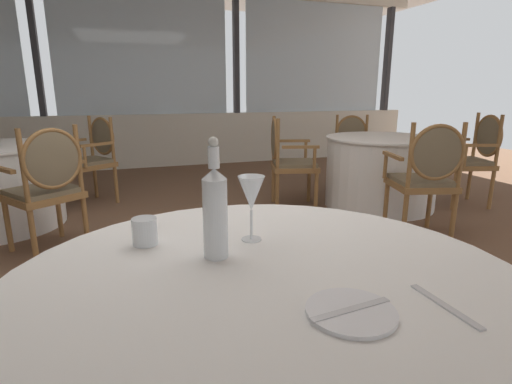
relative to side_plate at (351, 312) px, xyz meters
name	(u,v)px	position (x,y,z in m)	size (l,w,h in m)	color
ground_plane	(200,281)	(-0.03, 1.71, -0.75)	(14.79, 14.79, 0.00)	brown
window_wall_far	(146,93)	(-0.03, 5.98, 0.42)	(9.49, 0.14, 2.94)	silver
side_plate	(351,312)	(0.00, 0.00, 0.00)	(0.20, 0.20, 0.01)	white
butter_knife	(351,309)	(0.00, 0.00, 0.01)	(0.20, 0.02, 0.00)	silver
dinner_fork	(445,306)	(0.21, -0.04, 0.00)	(0.20, 0.02, 0.00)	silver
water_bottle	(215,210)	(-0.21, 0.39, 0.14)	(0.07, 0.07, 0.35)	white
wine_glass	(251,195)	(-0.07, 0.49, 0.15)	(0.09, 0.09, 0.21)	white
water_tumbler	(145,231)	(-0.40, 0.55, 0.04)	(0.08, 0.08, 0.09)	white
background_table_0	(380,172)	(2.14, 2.85, -0.38)	(1.17, 1.17, 0.74)	white
dining_chair_0_0	(286,156)	(1.17, 3.12, -0.19)	(0.57, 0.61, 0.95)	olive
dining_chair_0_1	(427,172)	(1.87, 1.87, -0.17)	(0.61, 0.57, 0.98)	olive
dining_chair_0_2	(475,153)	(3.12, 2.58, -0.18)	(0.57, 0.61, 0.98)	olive
dining_chair_0_3	(353,145)	(2.41, 3.82, -0.22)	(0.61, 0.57, 0.91)	olive
dining_chair_1_2	(47,181)	(-0.99, 2.55, -0.19)	(0.66, 0.64, 0.97)	olive
dining_chair_1_3	(93,153)	(-0.75, 3.97, -0.20)	(0.64, 0.66, 0.94)	olive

